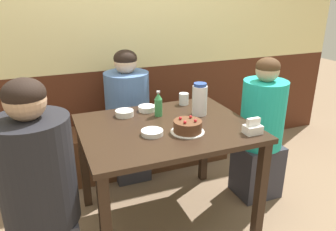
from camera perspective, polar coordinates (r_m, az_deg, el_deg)
ground_plane at (r=2.61m, az=-0.33°, el=-17.47°), size 12.00×12.00×0.00m
back_wall at (r=3.07m, az=-7.85°, el=13.82°), size 4.80×0.04×2.50m
bench_seat at (r=3.16m, az=-5.92°, el=-5.46°), size 1.85×0.38×0.44m
dining_table at (r=2.26m, az=-0.37°, el=-4.19°), size 1.14×0.91×0.77m
birthday_cake at (r=2.10m, az=3.44°, el=-1.95°), size 0.22×0.22×0.10m
water_pitcher at (r=2.39m, az=5.53°, el=2.82°), size 0.11×0.11×0.24m
soju_bottle at (r=2.36m, az=-1.69°, el=1.98°), size 0.06×0.06×0.19m
napkin_holder at (r=2.15m, az=14.55°, el=-2.10°), size 0.11×0.08×0.11m
bowl_soup_white at (r=2.48m, az=-3.70°, el=1.24°), size 0.13×0.13×0.04m
bowl_rice_small at (r=2.40m, az=-7.58°, el=0.41°), size 0.13×0.13×0.04m
bowl_side_dish at (r=2.07m, az=-2.78°, el=-2.97°), size 0.14×0.14×0.03m
glass_water_tall at (r=2.62m, az=2.76°, el=2.92°), size 0.08×0.08×0.09m
person_teal_shirt at (r=2.72m, az=15.82°, el=-2.96°), size 0.34×0.34×1.16m
person_pale_blue_shirt at (r=1.91m, az=-21.44°, el=-12.10°), size 0.40×0.40×1.24m
person_grey_tee at (r=2.90m, az=-6.97°, el=-0.24°), size 0.38×0.38×1.17m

